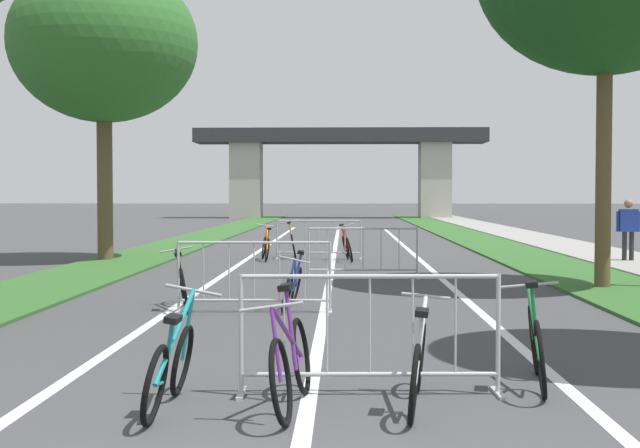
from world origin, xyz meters
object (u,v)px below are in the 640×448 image
(crowd_barrier_fourth, at_px, (319,240))
(pedestrian_strolling, at_px, (628,224))
(tree_left_oak_mid, at_px, (104,44))
(bicycle_purple_7, at_px, (291,363))
(bicycle_teal_4, at_px, (170,367))
(bicycle_yellow_1, at_px, (293,244))
(bicycle_green_8, at_px, (536,344))
(bicycle_red_3, at_px, (347,247))
(bicycle_orange_2, at_px, (266,247))
(bicycle_silver_6, at_px, (418,365))
(crowd_barrier_second, at_px, (254,277))
(bicycle_blue_0, at_px, (293,286))
(crowd_barrier_third, at_px, (363,253))
(bicycle_black_5, at_px, (182,284))
(crowd_barrier_nearest, at_px, (370,335))

(crowd_barrier_fourth, bearing_deg, pedestrian_strolling, -8.15)
(tree_left_oak_mid, relative_size, bicycle_purple_7, 4.49)
(bicycle_teal_4, bearing_deg, bicycle_yellow_1, 91.19)
(bicycle_green_8, bearing_deg, tree_left_oak_mid, 128.56)
(tree_left_oak_mid, distance_m, bicycle_red_3, 8.17)
(bicycle_red_3, bearing_deg, bicycle_orange_2, -9.22)
(bicycle_red_3, bearing_deg, bicycle_silver_6, 86.16)
(crowd_barrier_second, distance_m, pedestrian_strolling, 12.37)
(bicycle_red_3, bearing_deg, pedestrian_strolling, 169.35)
(bicycle_yellow_1, bearing_deg, bicycle_teal_4, -94.14)
(bicycle_teal_4, xyz_separation_m, bicycle_purple_7, (0.97, 0.07, 0.02))
(bicycle_silver_6, bearing_deg, bicycle_green_8, 42.51)
(bicycle_purple_7, bearing_deg, bicycle_orange_2, -78.55)
(bicycle_blue_0, distance_m, bicycle_silver_6, 6.03)
(crowd_barrier_third, relative_size, bicycle_teal_4, 1.45)
(bicycle_blue_0, xyz_separation_m, bicycle_black_5, (-1.67, -0.00, 0.02))
(crowd_barrier_fourth, bearing_deg, bicycle_red_3, -34.88)
(bicycle_blue_0, xyz_separation_m, bicycle_yellow_1, (-0.62, 10.34, 0.03))
(crowd_barrier_third, relative_size, bicycle_silver_6, 1.36)
(crowd_barrier_second, xyz_separation_m, bicycle_orange_2, (-0.73, 9.77, -0.16))
(crowd_barrier_fourth, distance_m, bicycle_red_3, 0.93)
(bicycle_orange_2, height_order, pedestrian_strolling, pedestrian_strolling)
(bicycle_black_5, height_order, bicycle_silver_6, bicycle_black_5)
(bicycle_red_3, xyz_separation_m, bicycle_purple_7, (-0.50, -15.23, 0.01))
(bicycle_purple_7, bearing_deg, crowd_barrier_fourth, -83.67)
(crowd_barrier_fourth, height_order, pedestrian_strolling, pedestrian_strolling)
(bicycle_yellow_1, xyz_separation_m, bicycle_red_3, (1.47, -1.05, -0.02))
(bicycle_black_5, bearing_deg, bicycle_yellow_1, 71.06)
(bicycle_yellow_1, bearing_deg, bicycle_orange_2, -129.26)
(bicycle_silver_6, bearing_deg, bicycle_teal_4, -168.12)
(crowd_barrier_nearest, bearing_deg, crowd_barrier_third, 89.08)
(crowd_barrier_nearest, relative_size, crowd_barrier_second, 1.00)
(bicycle_red_3, xyz_separation_m, bicycle_teal_4, (-1.47, -15.30, -0.02))
(crowd_barrier_third, height_order, bicycle_teal_4, crowd_barrier_third)
(bicycle_yellow_1, distance_m, bicycle_orange_2, 1.14)
(bicycle_orange_2, distance_m, bicycle_black_5, 9.42)
(tree_left_oak_mid, bearing_deg, bicycle_red_3, 1.73)
(crowd_barrier_third, bearing_deg, bicycle_black_5, -120.92)
(crowd_barrier_second, height_order, bicycle_black_5, crowd_barrier_second)
(tree_left_oak_mid, relative_size, crowd_barrier_third, 3.34)
(crowd_barrier_nearest, height_order, bicycle_blue_0, crowd_barrier_nearest)
(crowd_barrier_third, xyz_separation_m, bicycle_red_3, (-0.31, 4.56, -0.15))
(crowd_barrier_second, distance_m, bicycle_teal_4, 5.66)
(bicycle_silver_6, xyz_separation_m, bicycle_purple_7, (-1.03, -0.08, 0.03))
(crowd_barrier_nearest, relative_size, bicycle_orange_2, 1.47)
(crowd_barrier_nearest, xyz_separation_m, bicycle_purple_7, (-0.65, -0.51, -0.14))
(bicycle_red_3, bearing_deg, crowd_barrier_fourth, -40.73)
(bicycle_blue_0, relative_size, bicycle_silver_6, 0.93)
(crowd_barrier_third, xyz_separation_m, bicycle_teal_4, (-1.78, -10.74, -0.17))
(crowd_barrier_fourth, relative_size, pedestrian_strolling, 1.43)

